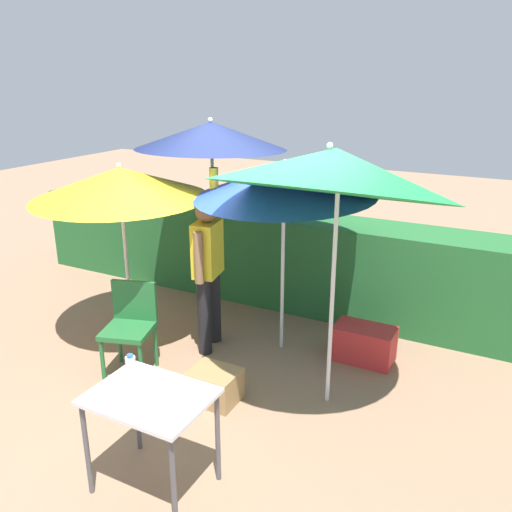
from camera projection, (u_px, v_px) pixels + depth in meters
The scene contains 12 objects.
ground_plane at pixel (242, 370), 5.20m from camera, with size 24.00×24.00×0.00m, color #937056.
hedge_row at pixel (310, 263), 6.47m from camera, with size 8.00×0.70×1.14m, color #23602D.
umbrella_rainbow at pixel (120, 183), 5.26m from camera, with size 1.78×1.78×1.94m.
umbrella_orange at pixel (211, 136), 5.68m from camera, with size 1.65×1.66×2.33m.
umbrella_yellow at pixel (285, 180), 5.06m from camera, with size 1.80×1.80×2.01m.
umbrella_navy at pixel (334, 171), 4.07m from camera, with size 1.98×2.00×2.46m.
person_vendor at pixel (208, 264), 5.36m from camera, with size 0.28×0.56×1.88m.
chair_plastic at pixel (131, 323), 5.05m from camera, with size 0.55×0.55×0.89m.
cooler_box at pixel (364, 344), 5.34m from camera, with size 0.60×0.35×0.37m, color red.
crate_cardboard at pixel (214, 386), 4.68m from camera, with size 0.43×0.35×0.29m, color #9E7A4C.
folding_table at pixel (151, 406), 3.53m from camera, with size 0.80×0.60×0.75m.
bottle_water at pixel (131, 371), 3.57m from camera, with size 0.07×0.07×0.24m.
Camera 1 is at (2.23, -3.97, 2.77)m, focal length 37.05 mm.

